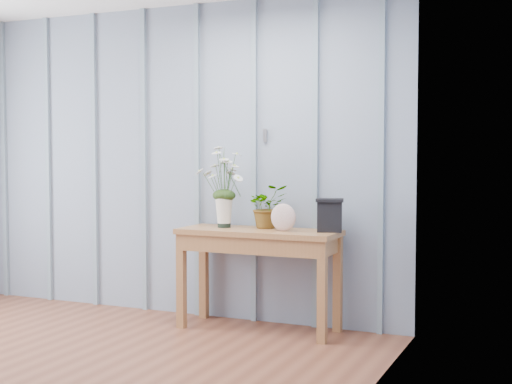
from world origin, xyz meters
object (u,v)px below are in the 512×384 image
at_px(felt_disc_vessel, 283,217).
at_px(carved_box, 330,215).
at_px(sideboard, 259,245).
at_px(daisy_vase, 224,175).

relative_size(felt_disc_vessel, carved_box, 0.84).
bearing_deg(sideboard, carved_box, 6.02).
bearing_deg(carved_box, felt_disc_vessel, -163.57).
bearing_deg(carved_box, sideboard, -173.98).
height_order(sideboard, carved_box, carved_box).
bearing_deg(daisy_vase, felt_disc_vessel, -6.92).
bearing_deg(carved_box, daisy_vase, -177.73).
xyz_separation_m(daisy_vase, carved_box, (0.83, 0.03, -0.27)).
xyz_separation_m(sideboard, carved_box, (0.53, 0.06, 0.24)).
xyz_separation_m(sideboard, felt_disc_vessel, (0.21, -0.04, 0.21)).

